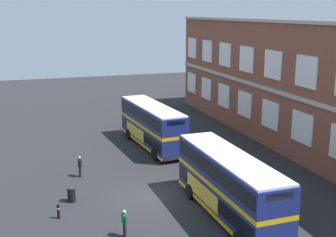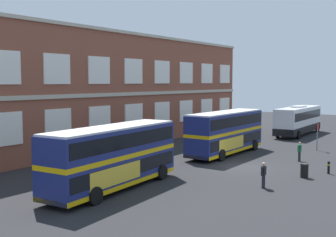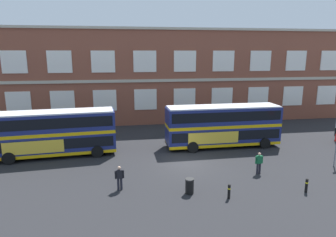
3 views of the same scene
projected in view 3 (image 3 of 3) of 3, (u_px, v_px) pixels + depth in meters
ground_plane at (182, 155)px, 26.85m from camera, size 120.00×120.00×0.00m
brick_terminal_building at (143, 76)px, 40.63m from camera, size 55.01×8.19×12.05m
double_decker_near at (51, 133)px, 26.19m from camera, size 11.18×3.57×4.07m
double_decker_middle at (223, 125)px, 28.89m from camera, size 11.04×3.00×4.07m
waiting_passenger at (120, 177)px, 19.90m from camera, size 0.64×0.27×1.70m
second_passenger at (259, 162)px, 22.59m from camera, size 0.64×0.26×1.70m
bus_stand_flag at (336, 147)px, 23.92m from camera, size 0.44×0.10×2.70m
station_litter_bin at (190, 186)px, 19.52m from camera, size 0.60×0.60×1.03m
safety_bollard_west at (229, 191)px, 18.83m from camera, size 0.19×0.19×0.95m
safety_bollard_east at (306, 185)px, 19.66m from camera, size 0.19×0.19×0.95m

